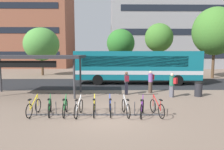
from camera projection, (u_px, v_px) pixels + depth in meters
name	position (u px, v px, depth m)	size (l,w,h in m)	color
ground	(110.00, 116.00, 10.29)	(200.00, 200.00, 0.00)	#7A6656
bus_lane_asphalt	(109.00, 84.00, 20.72)	(80.00, 7.20, 0.01)	#232326
city_bus	(137.00, 66.00, 20.55)	(12.14, 3.19, 3.20)	#0F6070
bike_rack	(95.00, 113.00, 10.43)	(6.85, 0.20, 0.70)	#47474C
parked_bicycle_yellow_0	(34.00, 107.00, 10.45)	(0.52, 1.72, 0.99)	black
parked_bicycle_green_1	(50.00, 107.00, 10.50)	(0.54, 1.70, 0.99)	black
parked_bicycle_green_2	(65.00, 107.00, 10.46)	(0.52, 1.72, 0.99)	black
parked_bicycle_white_3	(79.00, 108.00, 10.34)	(0.52, 1.72, 0.99)	black
parked_bicycle_yellow_4	(94.00, 107.00, 10.49)	(0.52, 1.72, 0.99)	black
parked_bicycle_blue_5	(110.00, 107.00, 10.51)	(0.52, 1.72, 0.99)	black
parked_bicycle_silver_6	(126.00, 108.00, 10.40)	(0.52, 1.71, 0.99)	black
parked_bicycle_purple_7	(142.00, 108.00, 10.33)	(0.60, 1.68, 0.99)	black
parked_bicycle_red_8	(157.00, 108.00, 10.37)	(0.54, 1.70, 0.99)	black
transit_shelter	(33.00, 58.00, 14.98)	(7.23, 3.41, 2.89)	#38383D
commuter_maroon_pack_0	(126.00, 81.00, 15.31)	(0.37, 0.54, 1.70)	black
commuter_red_pack_1	(172.00, 83.00, 14.43)	(0.59, 0.58, 1.69)	#565660
commuter_red_pack_2	(151.00, 80.00, 16.06)	(0.58, 0.60, 1.70)	#47382D
trash_bin	(198.00, 89.00, 14.76)	(0.55, 0.55, 1.03)	#232328
street_tree_0	(215.00, 31.00, 24.32)	(5.11, 5.11, 8.27)	brown
street_tree_1	(121.00, 43.00, 25.66)	(3.41, 3.41, 5.89)	brown
street_tree_2	(42.00, 44.00, 27.53)	(4.61, 4.61, 6.28)	brown
street_tree_3	(159.00, 38.00, 28.65)	(3.83, 3.83, 6.99)	brown
building_left_wing	(24.00, 24.00, 42.41)	(18.67, 10.49, 17.35)	brown
building_right_wing	(173.00, 27.00, 43.20)	(25.67, 13.54, 16.43)	gray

